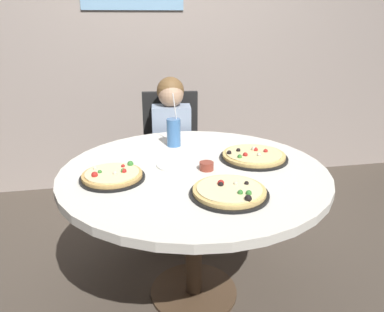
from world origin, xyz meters
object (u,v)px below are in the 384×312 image
at_px(pizza_pepperoni, 254,156).
at_px(soda_cup, 174,132).
at_px(pizza_veggie, 112,176).
at_px(sauce_bowl, 207,166).
at_px(chair_wooden, 171,151).
at_px(dining_table, 194,185).
at_px(pizza_cheese, 229,192).
at_px(plate_small, 175,165).
at_px(diner_child, 173,166).

relative_size(pizza_pepperoni, soda_cup, 1.16).
xyz_separation_m(pizza_veggie, sauce_bowl, (0.45, 0.03, 0.00)).
distance_m(chair_wooden, soda_cup, 0.61).
bearing_deg(dining_table, pizza_cheese, -74.03).
bearing_deg(dining_table, plate_small, 146.25).
distance_m(chair_wooden, pizza_pepperoni, 0.92).
bearing_deg(plate_small, soda_cup, 82.32).
xyz_separation_m(chair_wooden, plate_small, (-0.10, -0.84, 0.22)).
relative_size(diner_child, pizza_pepperoni, 3.03).
distance_m(pizza_veggie, plate_small, 0.32).
bearing_deg(soda_cup, sauce_bowl, -75.40).
xyz_separation_m(pizza_cheese, soda_cup, (-0.13, 0.69, 0.06)).
height_order(pizza_cheese, soda_cup, soda_cup).
relative_size(pizza_cheese, plate_small, 1.86).
relative_size(diner_child, pizza_cheese, 3.23).
xyz_separation_m(pizza_pepperoni, plate_small, (-0.42, -0.02, -0.01)).
bearing_deg(plate_small, dining_table, -33.75).
bearing_deg(diner_child, soda_cup, -96.11).
bearing_deg(diner_child, pizza_pepperoni, -61.80).
height_order(diner_child, plate_small, diner_child).
distance_m(soda_cup, plate_small, 0.33).
relative_size(dining_table, sauce_bowl, 18.77).
bearing_deg(soda_cup, pizza_cheese, -78.92).
relative_size(pizza_cheese, soda_cup, 1.09).
xyz_separation_m(pizza_pepperoni, soda_cup, (-0.38, 0.30, 0.06)).
height_order(dining_table, plate_small, plate_small).
bearing_deg(pizza_pepperoni, chair_wooden, 111.63).
distance_m(pizza_cheese, soda_cup, 0.70).
xyz_separation_m(diner_child, pizza_pepperoni, (0.34, -0.64, 0.28)).
bearing_deg(soda_cup, pizza_pepperoni, -37.88).
distance_m(dining_table, soda_cup, 0.41).
xyz_separation_m(soda_cup, sauce_bowl, (0.10, -0.40, -0.06)).
relative_size(chair_wooden, soda_cup, 3.09).
relative_size(chair_wooden, plate_small, 5.28).
bearing_deg(chair_wooden, soda_cup, -95.89).
distance_m(dining_table, plate_small, 0.14).
height_order(dining_table, chair_wooden, chair_wooden).
height_order(pizza_pepperoni, plate_small, pizza_pepperoni).
relative_size(pizza_veggie, soda_cup, 0.98).
distance_m(diner_child, soda_cup, 0.49).
bearing_deg(pizza_cheese, dining_table, 105.97).
distance_m(dining_table, chair_wooden, 0.91).
height_order(dining_table, pizza_veggie, pizza_veggie).
distance_m(pizza_pepperoni, plate_small, 0.42).
height_order(dining_table, pizza_cheese, pizza_cheese).
height_order(pizza_pepperoni, soda_cup, soda_cup).
distance_m(dining_table, diner_child, 0.74).
bearing_deg(pizza_pepperoni, diner_child, 118.20).
bearing_deg(dining_table, pizza_veggie, -172.91).
height_order(diner_child, sauce_bowl, diner_child).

